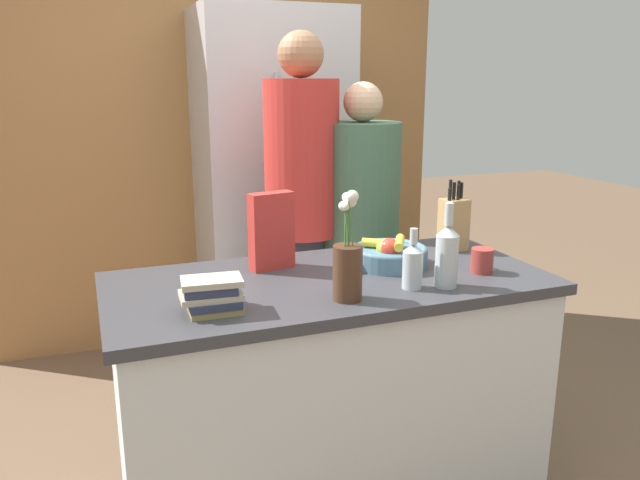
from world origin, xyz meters
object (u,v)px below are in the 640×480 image
Objects in this scene: flower_vase at (348,265)px; bottle_oil at (413,265)px; refrigerator at (273,187)px; knife_block at (454,223)px; book_stack at (212,295)px; cereal_box at (271,231)px; person_at_sink at (302,203)px; fruit_bowl at (390,254)px; bottle_vinegar at (447,254)px; coffee_mug at (482,260)px; person_in_blue at (361,230)px.

flower_vase reaches higher than bottle_oil.
bottle_oil is (-0.00, -1.67, -0.01)m from refrigerator.
knife_block is 1.15m from book_stack.
cereal_box is 0.16× the size of person_at_sink.
fruit_bowl is 0.72m from person_at_sink.
knife_block is 0.79m from cereal_box.
refrigerator is at bearing 81.50° from flower_vase.
knife_block reaches higher than bottle_vinegar.
refrigerator is at bearing 67.33° from book_stack.
knife_block is at bearing 18.47° from fruit_bowl.
person_at_sink is (0.19, 0.99, 0.01)m from flower_vase.
fruit_bowl is 0.34m from coffee_mug.
person_at_sink reaches higher than fruit_bowl.
cereal_box is at bearing 179.26° from knife_block.
refrigerator is 16.74× the size of coffee_mug.
coffee_mug is 0.84m from person_in_blue.
bottle_vinegar is (0.12, -1.70, 0.03)m from refrigerator.
knife_block is 0.50m from bottle_vinegar.
bottle_oil is (0.69, -0.02, 0.03)m from book_stack.
person_at_sink is (-0.40, 0.90, 0.08)m from coffee_mug.
person_at_sink is at bearing 100.27° from bottle_vinegar.
bottle_oil is at bearing -2.07° from book_stack.
cereal_box is 0.66m from bottle_vinegar.
fruit_bowl is 1.46× the size of book_stack.
person_at_sink is (-0.06, 0.97, 0.04)m from bottle_oil.
knife_block is at bearing 43.40° from bottle_oil.
knife_block is (0.36, 0.12, 0.07)m from fruit_bowl.
person_at_sink is (-0.11, 0.70, 0.08)m from fruit_bowl.
coffee_mug is 1.02m from book_stack.
book_stack is at bearing -145.70° from person_at_sink.
fruit_bowl is at bearing 102.81° from bottle_vinegar.
fruit_bowl is at bearing -161.53° from knife_block.
person_in_blue is at bearing -74.24° from refrigerator.
bottle_oil is (-0.33, -0.07, 0.04)m from coffee_mug.
flower_vase reaches higher than bottle_vinegar.
person_in_blue reaches higher than fruit_bowl.
coffee_mug is at bearing -78.28° from refrigerator.
coffee_mug is at bearing -34.67° from fruit_bowl.
book_stack is 0.69m from bottle_oil.
person_at_sink reaches higher than knife_block.
knife_block is at bearing 76.63° from coffee_mug.
fruit_bowl is 0.43m from flower_vase.
refrigerator is 0.71m from person_at_sink.
bottle_oil is 0.72× the size of bottle_vinegar.
flower_vase is at bearing -170.70° from coffee_mug.
knife_block is 1.01× the size of bottle_vinegar.
fruit_bowl is 0.66m from person_in_blue.
book_stack is at bearing -177.41° from coffee_mug.
person_at_sink reaches higher than book_stack.
cereal_box is at bearing 139.89° from bottle_vinegar.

